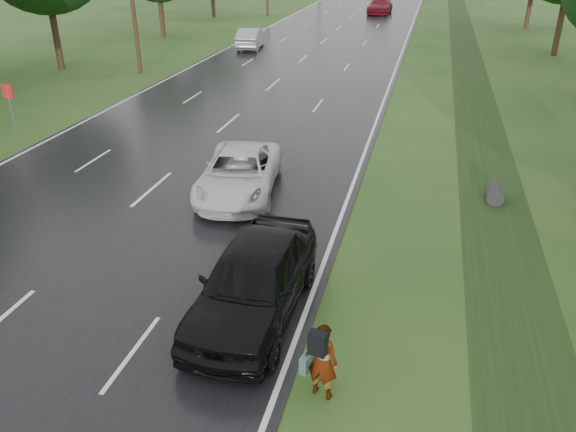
% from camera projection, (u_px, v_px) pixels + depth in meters
% --- Properties ---
extents(road, '(14.00, 180.00, 0.04)m').
position_uv_depth(road, '(334.00, 33.00, 51.70)').
color(road, black).
rests_on(road, ground).
extents(edge_stripe_east, '(0.12, 180.00, 0.01)m').
position_uv_depth(edge_stripe_east, '(408.00, 35.00, 50.22)').
color(edge_stripe_east, silver).
rests_on(edge_stripe_east, road).
extents(edge_stripe_west, '(0.12, 180.00, 0.01)m').
position_uv_depth(edge_stripe_west, '(263.00, 30.00, 53.15)').
color(edge_stripe_west, silver).
rests_on(edge_stripe_west, road).
extents(center_line, '(0.12, 180.00, 0.01)m').
position_uv_depth(center_line, '(334.00, 32.00, 51.69)').
color(center_line, silver).
rests_on(center_line, road).
extents(drainage_ditch, '(2.20, 120.00, 0.56)m').
position_uv_depth(drainage_ditch, '(479.00, 124.00, 26.36)').
color(drainage_ditch, black).
rests_on(drainage_ditch, ground).
extents(road_sign, '(0.50, 0.06, 2.30)m').
position_uv_depth(road_sign, '(9.00, 99.00, 24.16)').
color(road_sign, slate).
rests_on(road_sign, ground).
extents(pedestrian, '(0.79, 0.79, 1.65)m').
position_uv_depth(pedestrian, '(321.00, 360.00, 10.45)').
color(pedestrian, '#A5998C').
rests_on(pedestrian, ground).
extents(white_pickup, '(3.19, 5.58, 1.47)m').
position_uv_depth(white_pickup, '(239.00, 173.00, 18.95)').
color(white_pickup, silver).
rests_on(white_pickup, road).
extents(dark_sedan, '(2.22, 5.30, 1.79)m').
position_uv_depth(dark_sedan, '(254.00, 280.00, 12.73)').
color(dark_sedan, black).
rests_on(dark_sedan, road).
extents(silver_sedan, '(2.18, 4.85, 1.54)m').
position_uv_depth(silver_sedan, '(251.00, 38.00, 43.99)').
color(silver_sedan, '#92959A').
rests_on(silver_sedan, road).
extents(far_car_red, '(2.66, 5.94, 1.69)m').
position_uv_depth(far_car_red, '(380.00, 6.00, 64.04)').
color(far_car_red, maroon).
rests_on(far_car_red, road).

